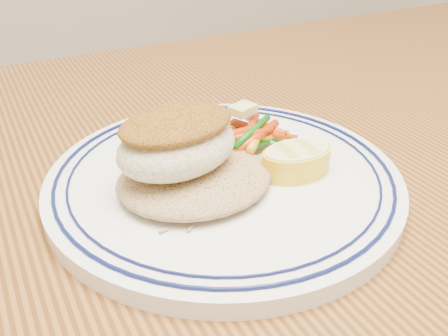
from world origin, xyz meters
TOP-DOWN VIEW (x-y plane):
  - dining_table at (0.00, 0.00)m, footprint 1.50×0.90m
  - plate at (-0.03, 0.02)m, footprint 0.30×0.30m
  - rice_pilaf at (-0.06, 0.01)m, footprint 0.13×0.11m
  - fish_fillet at (-0.07, 0.02)m, footprint 0.11×0.09m
  - vegetable_pile at (0.00, 0.06)m, footprint 0.10×0.10m
  - butter_pat at (0.01, 0.06)m, footprint 0.03×0.02m
  - lemon_wedge at (0.02, -0.01)m, footprint 0.06×0.06m

SIDE VIEW (x-z plane):
  - dining_table at x=0.00m, z-range 0.28..1.03m
  - plate at x=-0.03m, z-range 0.75..0.77m
  - rice_pilaf at x=-0.06m, z-range 0.77..0.79m
  - lemon_wedge at x=0.02m, z-range 0.77..0.79m
  - vegetable_pile at x=0.00m, z-range 0.76..0.79m
  - butter_pat at x=0.01m, z-range 0.79..0.80m
  - fish_fillet at x=-0.07m, z-range 0.78..0.83m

